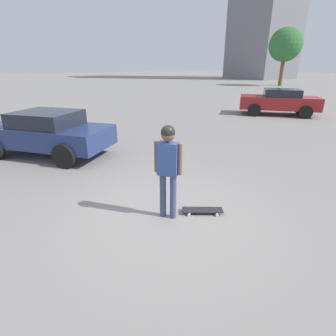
% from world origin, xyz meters
% --- Properties ---
extents(ground_plane, '(220.00, 220.00, 0.00)m').
position_xyz_m(ground_plane, '(0.00, 0.00, 0.00)').
color(ground_plane, gray).
extents(person, '(0.43, 0.38, 1.78)m').
position_xyz_m(person, '(0.00, 0.00, 1.13)').
color(person, '#38476B').
rests_on(person, ground_plane).
extents(skateboard, '(0.65, 0.78, 0.07)m').
position_xyz_m(skateboard, '(0.29, 0.63, 0.06)').
color(skateboard, '#232328').
rests_on(skateboard, ground_plane).
extents(car_parked_near, '(4.27, 3.89, 1.41)m').
position_xyz_m(car_parked_near, '(-5.29, -1.00, 0.75)').
color(car_parked_near, navy).
rests_on(car_parked_near, ground_plane).
extents(car_parked_far, '(4.48, 4.13, 1.46)m').
position_xyz_m(car_parked_far, '(-5.45, 11.70, 0.78)').
color(car_parked_far, maroon).
rests_on(car_parked_far, ground_plane).
extents(tree_distant, '(4.39, 4.39, 7.55)m').
position_xyz_m(tree_distant, '(-19.32, 33.00, 5.31)').
color(tree_distant, brown).
rests_on(tree_distant, ground_plane).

